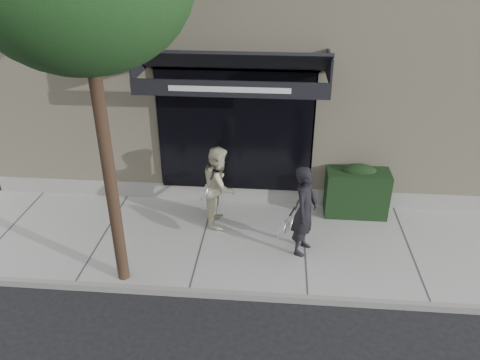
{
  "coord_description": "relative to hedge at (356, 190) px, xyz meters",
  "views": [
    {
      "loc": [
        -0.61,
        -7.59,
        5.45
      ],
      "look_at": [
        -1.32,
        0.6,
        1.13
      ],
      "focal_mm": 35.0,
      "sensor_mm": 36.0,
      "label": 1
    }
  ],
  "objects": [
    {
      "name": "pedestrian_front",
      "position": [
        -1.16,
        -1.5,
        0.34
      ],
      "size": [
        0.83,
        0.93,
        1.75
      ],
      "color": "black",
      "rests_on": "sidewalk"
    },
    {
      "name": "curb",
      "position": [
        -1.1,
        -2.8,
        -0.59
      ],
      "size": [
        20.0,
        0.1,
        0.14
      ],
      "primitive_type": "cube",
      "color": "gray",
      "rests_on": "ground"
    },
    {
      "name": "pedestrian_back",
      "position": [
        -2.84,
        -0.63,
        0.31
      ],
      "size": [
        0.69,
        0.88,
        1.69
      ],
      "color": "beige",
      "rests_on": "sidewalk"
    },
    {
      "name": "building_facade",
      "position": [
        -1.11,
        3.71,
        2.08
      ],
      "size": [
        14.3,
        8.04,
        5.64
      ],
      "color": "beige",
      "rests_on": "ground"
    },
    {
      "name": "hedge",
      "position": [
        0.0,
        0.0,
        0.0
      ],
      "size": [
        1.3,
        0.7,
        1.14
      ],
      "color": "black",
      "rests_on": "sidewalk"
    },
    {
      "name": "ground",
      "position": [
        -1.1,
        -1.25,
        -0.66
      ],
      "size": [
        80.0,
        80.0,
        0.0
      ],
      "primitive_type": "plane",
      "color": "black",
      "rests_on": "ground"
    },
    {
      "name": "sidewalk",
      "position": [
        -1.1,
        -1.25,
        -0.6
      ],
      "size": [
        20.0,
        3.0,
        0.12
      ],
      "primitive_type": "cube",
      "color": "#A2A29C",
      "rests_on": "ground"
    }
  ]
}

